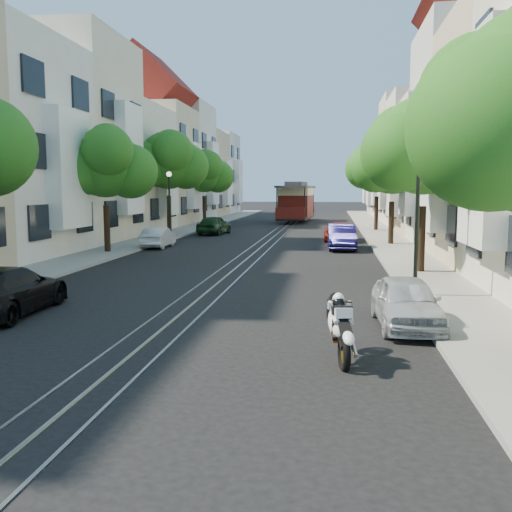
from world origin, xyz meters
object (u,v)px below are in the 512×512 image
(parked_car_w_near, at_px, (5,291))
(parked_car_w_far, at_px, (214,225))
(parked_car_w_mid, at_px, (158,237))
(tree_w_d, at_px, (205,173))
(lamp_west, at_px, (169,195))
(cable_car, at_px, (296,200))
(parked_car_e_far, at_px, (340,232))
(parked_car_e_mid, at_px, (342,237))
(tree_e_b, at_px, (426,147))
(tree_w_b, at_px, (106,164))
(tree_e_c, at_px, (394,164))
(lamp_east, at_px, (418,202))
(sportbike_rider, at_px, (340,324))
(parked_car_e_near, at_px, (406,302))
(tree_e_d, at_px, (378,167))
(tree_w_c, at_px, (169,161))

(parked_car_w_near, relative_size, parked_car_w_far, 1.11)
(parked_car_w_mid, bearing_deg, tree_w_d, -86.85)
(lamp_west, xyz_separation_m, cable_car, (6.75, 20.43, -0.76))
(lamp_west, distance_m, parked_car_e_far, 10.95)
(tree_w_d, relative_size, parked_car_e_mid, 1.60)
(parked_car_e_far, height_order, parked_car_w_near, parked_car_w_near)
(tree_e_b, xyz_separation_m, cable_car, (-6.81, 33.45, -2.64))
(parked_car_e_far, bearing_deg, tree_w_b, -142.14)
(tree_e_c, height_order, lamp_west, tree_e_c)
(parked_car_w_mid, bearing_deg, lamp_east, 130.37)
(sportbike_rider, relative_size, parked_car_e_mid, 0.45)
(lamp_east, bearing_deg, parked_car_w_near, -161.28)
(tree_e_b, distance_m, sportbike_rider, 12.56)
(lamp_east, distance_m, parked_car_e_near, 4.26)
(tree_e_b, relative_size, tree_e_d, 0.98)
(tree_w_d, distance_m, sportbike_rider, 40.22)
(tree_w_b, height_order, tree_w_c, tree_w_c)
(sportbike_rider, bearing_deg, parked_car_e_far, 79.43)
(lamp_west, xyz_separation_m, parked_car_e_near, (11.90, -21.55, -2.25))
(tree_e_c, distance_m, tree_e_d, 11.00)
(tree_w_b, relative_size, parked_car_w_near, 1.43)
(tree_w_b, distance_m, parked_car_e_far, 14.91)
(parked_car_e_mid, relative_size, parked_car_w_mid, 1.20)
(parked_car_e_far, xyz_separation_m, parked_car_w_near, (-8.80, -22.23, 0.06))
(tree_e_b, distance_m, parked_car_e_far, 14.53)
(parked_car_e_near, bearing_deg, parked_car_e_far, 90.55)
(parked_car_e_mid, xyz_separation_m, parked_car_e_far, (0.00, 5.00, -0.09))
(parked_car_e_far, bearing_deg, sportbike_rider, -89.82)
(sportbike_rider, xyz_separation_m, parked_car_e_mid, (0.39, 20.07, -0.05))
(parked_car_e_far, distance_m, parked_car_w_near, 23.91)
(cable_car, relative_size, parked_car_e_far, 2.25)
(tree_e_b, height_order, tree_e_c, tree_e_b)
(tree_e_b, height_order, cable_car, tree_e_b)
(tree_w_c, xyz_separation_m, lamp_west, (0.84, -2.98, -2.22))
(tree_w_b, height_order, parked_car_e_far, tree_w_b)
(parked_car_w_far, bearing_deg, lamp_west, 74.36)
(tree_w_b, height_order, lamp_west, tree_w_b)
(sportbike_rider, height_order, parked_car_w_near, parked_car_w_near)
(tree_w_b, xyz_separation_m, tree_w_d, (0.00, 22.00, 0.20))
(tree_e_d, relative_size, parked_car_w_near, 1.56)
(cable_car, xyz_separation_m, parked_car_w_near, (-4.85, -42.05, -1.45))
(tree_e_d, relative_size, parked_car_e_near, 1.97)
(tree_w_d, xyz_separation_m, cable_car, (7.59, 6.45, -2.51))
(parked_car_w_mid, bearing_deg, parked_car_e_near, 122.13)
(tree_e_c, height_order, parked_car_e_near, tree_e_c)
(tree_e_c, xyz_separation_m, parked_car_w_mid, (-12.86, -2.72, -4.04))
(lamp_west, distance_m, parked_car_e_near, 24.72)
(tree_e_c, distance_m, parked_car_e_near, 20.00)
(tree_w_b, distance_m, parked_car_e_near, 18.97)
(tree_e_c, bearing_deg, parked_car_w_far, 150.44)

